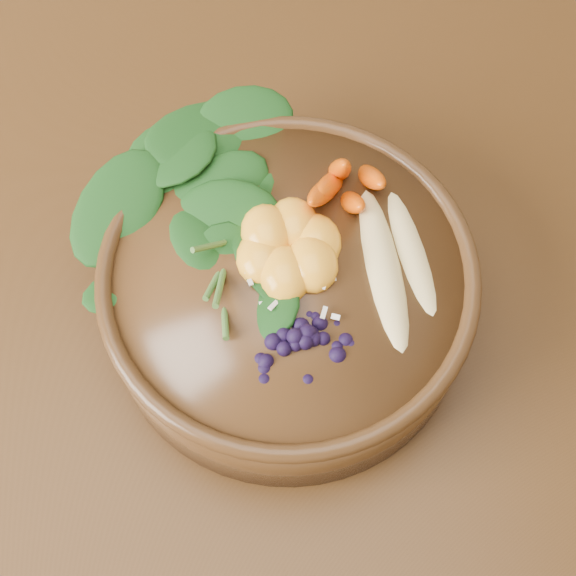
% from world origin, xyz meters
% --- Properties ---
extents(ground, '(4.00, 4.00, 0.00)m').
position_xyz_m(ground, '(0.00, 0.00, 0.00)').
color(ground, '#381E0F').
rests_on(ground, ground).
extents(dining_table, '(1.60, 0.90, 0.75)m').
position_xyz_m(dining_table, '(0.00, 0.00, 0.66)').
color(dining_table, '#331C0C').
rests_on(dining_table, ground).
extents(stoneware_bowl, '(0.30, 0.30, 0.07)m').
position_xyz_m(stoneware_bowl, '(0.21, 0.00, 0.79)').
color(stoneware_bowl, '#3F2711').
rests_on(stoneware_bowl, dining_table).
extents(kale_heap, '(0.20, 0.18, 0.04)m').
position_xyz_m(kale_heap, '(0.18, 0.06, 0.85)').
color(kale_heap, '#184716').
rests_on(kale_heap, stoneware_bowl).
extents(carrot_cluster, '(0.06, 0.06, 0.08)m').
position_xyz_m(carrot_cluster, '(0.27, 0.07, 0.86)').
color(carrot_cluster, '#D44800').
rests_on(carrot_cluster, stoneware_bowl).
extents(banana_halves, '(0.06, 0.15, 0.03)m').
position_xyz_m(banana_halves, '(0.29, -0.00, 0.84)').
color(banana_halves, '#E0CC84').
rests_on(banana_halves, stoneware_bowl).
extents(mandarin_cluster, '(0.09, 0.10, 0.03)m').
position_xyz_m(mandarin_cluster, '(0.22, 0.02, 0.84)').
color(mandarin_cluster, '#FDA621').
rests_on(mandarin_cluster, stoneware_bowl).
extents(blueberry_pile, '(0.14, 0.11, 0.04)m').
position_xyz_m(blueberry_pile, '(0.21, -0.05, 0.84)').
color(blueberry_pile, black).
rests_on(blueberry_pile, stoneware_bowl).
extents(coconut_flakes, '(0.09, 0.08, 0.01)m').
position_xyz_m(coconut_flakes, '(0.21, -0.02, 0.83)').
color(coconut_flakes, white).
rests_on(coconut_flakes, stoneware_bowl).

